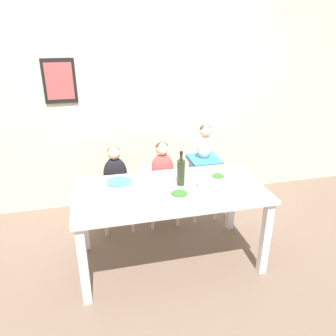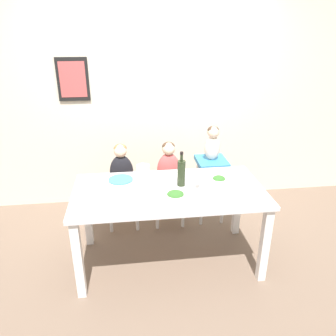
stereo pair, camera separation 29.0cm
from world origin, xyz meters
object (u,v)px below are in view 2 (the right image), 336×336
person_child_center (169,164)px  person_baby_right (213,141)px  salad_bowl_large (175,197)px  salad_bowl_small (219,181)px  chair_far_center (169,191)px  wine_glass_near (200,178)px  chair_far_left (123,194)px  paper_towel_roll (143,181)px  dinner_plate_front_left (113,206)px  dinner_plate_back_left (121,179)px  chair_right_highchair (211,173)px  person_child_left (121,167)px  wine_bottle (181,172)px

person_child_center → person_baby_right: bearing=0.0°
salad_bowl_large → salad_bowl_small: same height
chair_far_center → wine_glass_near: bearing=-76.2°
chair_far_left → paper_towel_roll: bearing=-75.5°
person_child_center → dinner_plate_front_left: person_child_center is taller
chair_far_center → person_child_center: 0.33m
wine_glass_near → dinner_plate_back_left: bearing=157.0°
salad_bowl_small → dinner_plate_back_left: bearing=165.0°
chair_right_highchair → dinner_plate_back_left: 1.11m
person_child_left → person_child_center: (0.51, 0.00, 0.00)m
chair_far_center → salad_bowl_small: bearing=-61.5°
person_child_center → salad_bowl_small: (0.37, -0.68, 0.10)m
person_child_left → salad_bowl_large: 1.04m
person_baby_right → salad_bowl_small: 0.71m
wine_bottle → wine_glass_near: size_ratio=1.88×
dinner_plate_front_left → chair_far_left: bearing=86.4°
chair_far_center → person_child_center: (0.00, 0.00, 0.33)m
person_baby_right → paper_towel_roll: (-0.80, -0.77, -0.06)m
chair_right_highchair → person_child_left: size_ratio=1.48×
chair_right_highchair → person_child_center: person_child_center is taller
person_baby_right → salad_bowl_small: size_ratio=2.82×
chair_far_left → chair_far_center: (0.51, 0.00, 0.00)m
person_child_left → paper_towel_roll: paper_towel_roll is taller
salad_bowl_small → wine_bottle: bearing=170.2°
chair_far_center → dinner_plate_front_left: dinner_plate_front_left is taller
person_baby_right → paper_towel_roll: person_baby_right is taller
chair_far_left → paper_towel_roll: 0.95m
person_child_left → salad_bowl_small: bearing=-37.8°
chair_right_highchair → salad_bowl_large: size_ratio=4.57×
chair_far_center → person_baby_right: size_ratio=1.22×
person_child_left → dinner_plate_back_left: (-0.00, -0.45, 0.06)m
dinner_plate_front_left → dinner_plate_back_left: same height
chair_right_highchair → salad_bowl_small: bearing=-99.3°
salad_bowl_small → dinner_plate_front_left: size_ratio=0.58×
salad_bowl_large → salad_bowl_small: 0.50m
person_child_center → paper_towel_roll: 0.85m
dinner_plate_back_left → dinner_plate_front_left: bearing=-96.9°
wine_bottle → person_child_left: bearing=131.2°
chair_right_highchair → chair_far_left: bearing=180.0°
person_child_left → dinner_plate_front_left: person_child_left is taller
chair_right_highchair → dinner_plate_back_left: bearing=-155.8°
person_baby_right → salad_bowl_large: (-0.55, -0.93, -0.14)m
wine_bottle → dinner_plate_back_left: 0.59m
chair_far_left → chair_far_center: bearing=0.0°
person_baby_right → chair_far_left: bearing=-179.9°
dinner_plate_back_left → paper_towel_roll: bearing=-58.5°
person_child_left → wine_bottle: bearing=-48.8°
person_baby_right → salad_bowl_large: person_baby_right is taller
dinner_plate_front_left → dinner_plate_back_left: bearing=83.1°
person_baby_right → dinner_plate_front_left: size_ratio=1.64×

